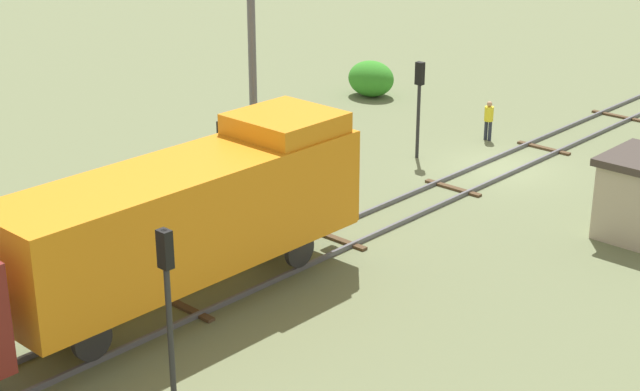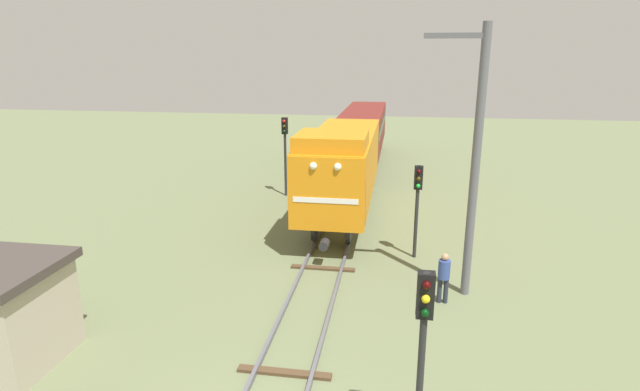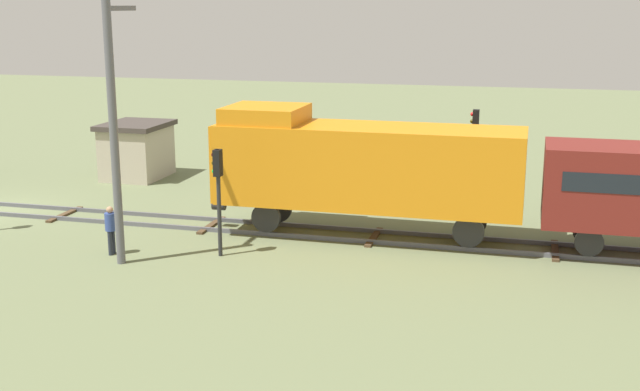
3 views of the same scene
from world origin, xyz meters
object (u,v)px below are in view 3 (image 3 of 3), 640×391
at_px(traffic_signal_far, 474,144).
at_px(relay_hut, 137,150).
at_px(worker_by_signal, 111,226).
at_px(traffic_signal_mid, 218,182).
at_px(catenary_mast, 114,126).
at_px(locomotive, 362,164).

height_order(traffic_signal_far, relay_hut, traffic_signal_far).
bearing_deg(worker_by_signal, relay_hut, 7.99).
bearing_deg(traffic_signal_mid, relay_hut, -141.31).
relative_size(traffic_signal_mid, catenary_mast, 0.43).
bearing_deg(locomotive, traffic_signal_far, 134.06).
bearing_deg(worker_by_signal, catenary_mast, -148.96).
distance_m(traffic_signal_mid, relay_hut, 14.02).
xyz_separation_m(traffic_signal_mid, catenary_mast, (1.54, -2.88, 2.00)).
bearing_deg(catenary_mast, worker_by_signal, -133.55).
bearing_deg(worker_by_signal, locomotive, -77.40).
height_order(locomotive, traffic_signal_mid, locomotive).
relative_size(traffic_signal_mid, relay_hut, 1.05).
xyz_separation_m(locomotive, traffic_signal_far, (-3.60, 3.72, 0.29)).
bearing_deg(relay_hut, traffic_signal_far, 76.84).
bearing_deg(relay_hut, locomotive, 59.94).
bearing_deg(traffic_signal_mid, locomotive, 128.79).
relative_size(catenary_mast, relay_hut, 2.48).
relative_size(worker_by_signal, catenary_mast, 0.20).
xyz_separation_m(traffic_signal_mid, traffic_signal_far, (-7.00, 7.95, 0.48)).
bearing_deg(locomotive, traffic_signal_mid, -51.21).
distance_m(locomotive, traffic_signal_far, 5.18).
xyz_separation_m(locomotive, relay_hut, (-7.50, -12.96, -1.38)).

